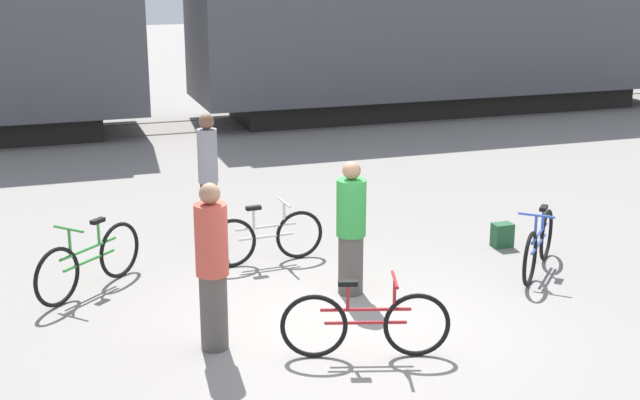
# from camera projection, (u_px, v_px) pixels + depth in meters

# --- Properties ---
(ground_plane) EXTENTS (80.00, 80.00, 0.00)m
(ground_plane) POSITION_uv_depth(u_px,v_px,m) (342.00, 324.00, 10.03)
(ground_plane) COLOR gray
(rail_near) EXTENTS (65.02, 0.07, 0.01)m
(rail_near) POSITION_uv_depth(u_px,v_px,m) (177.00, 133.00, 20.15)
(rail_near) COLOR #4C4238
(rail_near) RESTS_ON ground_plane
(rail_far) EXTENTS (65.02, 0.07, 0.01)m
(rail_far) POSITION_uv_depth(u_px,v_px,m) (167.00, 122.00, 21.45)
(rail_far) COLOR #4C4238
(rail_far) RESTS_ON ground_plane
(bicycle_maroon) EXTENTS (1.70, 0.58, 0.87)m
(bicycle_maroon) POSITION_uv_depth(u_px,v_px,m) (366.00, 324.00, 9.14)
(bicycle_maroon) COLOR black
(bicycle_maroon) RESTS_ON ground_plane
(bicycle_silver) EXTENTS (1.62, 0.46, 0.83)m
(bicycle_silver) POSITION_uv_depth(u_px,v_px,m) (266.00, 237.00, 11.88)
(bicycle_silver) COLOR black
(bicycle_silver) RESTS_ON ground_plane
(bicycle_blue) EXTENTS (1.23, 1.31, 0.87)m
(bicycle_blue) POSITION_uv_depth(u_px,v_px,m) (539.00, 245.00, 11.54)
(bicycle_blue) COLOR black
(bicycle_blue) RESTS_ON ground_plane
(bicycle_green) EXTENTS (1.37, 1.28, 0.90)m
(bicycle_green) POSITION_uv_depth(u_px,v_px,m) (89.00, 261.00, 10.90)
(bicycle_green) COLOR black
(bicycle_green) RESTS_ON ground_plane
(person_in_red) EXTENTS (0.34, 0.34, 1.81)m
(person_in_red) POSITION_uv_depth(u_px,v_px,m) (212.00, 267.00, 9.19)
(person_in_red) COLOR #514C47
(person_in_red) RESTS_ON ground_plane
(person_in_green) EXTENTS (0.36, 0.36, 1.66)m
(person_in_green) POSITION_uv_depth(u_px,v_px,m) (351.00, 229.00, 10.71)
(person_in_green) COLOR #514C47
(person_in_green) RESTS_ON ground_plane
(person_in_grey) EXTENTS (0.28, 0.28, 1.84)m
(person_in_grey) POSITION_uv_depth(u_px,v_px,m) (208.00, 175.00, 12.68)
(person_in_grey) COLOR black
(person_in_grey) RESTS_ON ground_plane
(backpack) EXTENTS (0.28, 0.20, 0.34)m
(backpack) POSITION_uv_depth(u_px,v_px,m) (502.00, 235.00, 12.57)
(backpack) COLOR #235633
(backpack) RESTS_ON ground_plane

